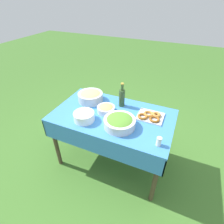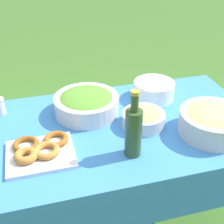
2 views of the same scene
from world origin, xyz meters
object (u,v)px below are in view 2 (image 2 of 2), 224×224
salad_bowl (87,103)px  donut_platter (40,151)px  pasta_bowl (213,121)px  olive_oil_bottle (133,131)px  bread_bowl (144,118)px  plate_stack (154,90)px

salad_bowl → donut_platter: (0.26, 0.28, -0.04)m
salad_bowl → pasta_bowl: (-0.53, 0.33, 0.01)m
olive_oil_bottle → bread_bowl: size_ratio=1.47×
salad_bowl → plate_stack: (-0.39, -0.06, -0.01)m
donut_platter → plate_stack: bearing=-152.8°
donut_platter → plate_stack: size_ratio=1.29×
donut_platter → bread_bowl: size_ratio=1.40×
donut_platter → olive_oil_bottle: olive_oil_bottle is taller
plate_stack → donut_platter: bearing=27.2°
donut_platter → salad_bowl: bearing=-133.1°
pasta_bowl → plate_stack: bearing=-70.3°
salad_bowl → bread_bowl: size_ratio=1.59×
plate_stack → bread_bowl: plate_stack is taller
salad_bowl → pasta_bowl: pasta_bowl is taller
salad_bowl → bread_bowl: 0.30m
donut_platter → olive_oil_bottle: (-0.38, 0.10, 0.10)m
pasta_bowl → donut_platter: pasta_bowl is taller
donut_platter → bread_bowl: bearing=-169.4°
donut_platter → plate_stack: 0.73m
olive_oil_bottle → bread_bowl: olive_oil_bottle is taller
plate_stack → bread_bowl: bearing=58.2°
olive_oil_bottle → pasta_bowl: bearing=-173.2°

